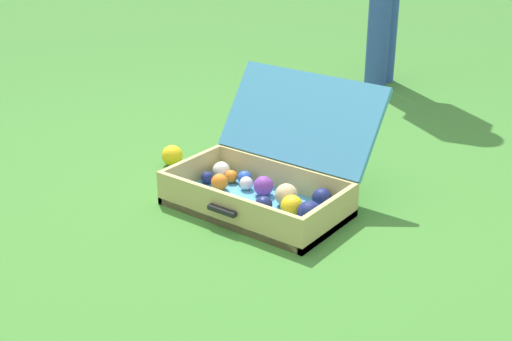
% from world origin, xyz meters
% --- Properties ---
extents(ground_plane, '(16.00, 16.00, 0.00)m').
position_xyz_m(ground_plane, '(0.00, 0.00, 0.00)').
color(ground_plane, '#3D7A2D').
extents(open_suitcase, '(0.61, 0.57, 0.41)m').
position_xyz_m(open_suitcase, '(0.08, 0.09, 0.09)').
color(open_suitcase, '#4799C6').
rests_on(open_suitcase, ground).
extents(stray_ball_on_grass, '(0.08, 0.08, 0.08)m').
position_xyz_m(stray_ball_on_grass, '(-0.44, 0.14, 0.04)').
color(stray_ball_on_grass, yellow).
rests_on(stray_ball_on_grass, ground).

